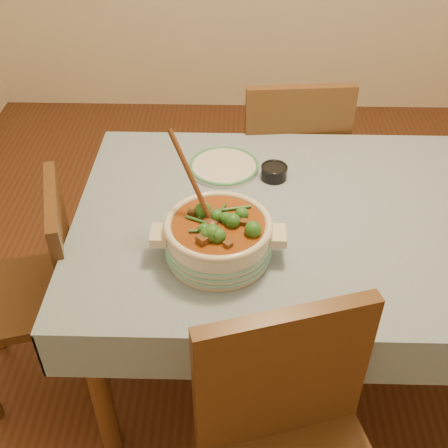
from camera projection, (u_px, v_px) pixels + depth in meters
name	position (u px, v px, depth m)	size (l,w,h in m)	color
floor	(302.00, 354.00, 2.39)	(4.50, 4.50, 0.00)	#4D2816
dining_table	(319.00, 236.00, 1.96)	(1.68, 1.08, 0.76)	brown
stew_casserole	(218.00, 235.00, 1.70)	(0.41, 0.33, 0.39)	beige
white_plate	(224.00, 166.00, 2.12)	(0.33, 0.33, 0.02)	silver
condiment_bowl	(274.00, 171.00, 2.06)	(0.11, 0.11, 0.05)	black
chair_far	(290.00, 159.00, 2.57)	(0.49, 0.49, 0.96)	brown
chair_left	(41.00, 282.00, 2.03)	(0.50, 0.50, 0.87)	brown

